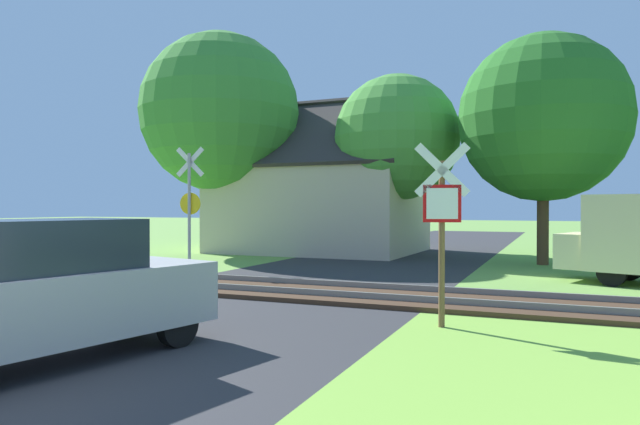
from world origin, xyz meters
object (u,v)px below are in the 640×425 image
at_px(house, 321,204).
at_px(tree_right, 543,118).
at_px(stop_sign_near, 442,219).
at_px(crossing_sign_far, 190,201).
at_px(parked_car, 52,290).
at_px(tree_left, 220,113).
at_px(tree_center, 397,138).

bearing_deg(house, tree_right, -13.26).
distance_m(stop_sign_near, crossing_sign_far, 9.45).
distance_m(stop_sign_near, house, 15.72).
distance_m(house, parked_car, 17.94).
xyz_separation_m(tree_left, tree_center, (7.37, 1.03, -1.28)).
height_order(stop_sign_near, tree_left, tree_left).
height_order(house, parked_car, house).
bearing_deg(stop_sign_near, crossing_sign_far, -43.82).
height_order(stop_sign_near, house, house).
bearing_deg(tree_left, stop_sign_near, -44.85).
bearing_deg(parked_car, house, 115.31).
relative_size(stop_sign_near, parked_car, 0.69).
bearing_deg(crossing_sign_far, parked_car, -73.93).
xyz_separation_m(tree_right, tree_center, (-5.33, 1.13, -0.28)).
bearing_deg(tree_center, parked_car, -90.20).
xyz_separation_m(crossing_sign_far, tree_right, (9.44, 6.60, 2.80)).
bearing_deg(tree_center, stop_sign_near, -71.81).
bearing_deg(tree_right, crossing_sign_far, -145.03).
distance_m(house, tree_right, 9.77).
xyz_separation_m(crossing_sign_far, tree_center, (4.12, 7.73, 2.52)).
distance_m(stop_sign_near, tree_center, 13.38).
distance_m(stop_sign_near, tree_right, 11.79).
xyz_separation_m(stop_sign_near, crossing_sign_far, (-8.20, 4.68, 0.36)).
bearing_deg(tree_right, parked_car, -109.54).
bearing_deg(parked_car, crossing_sign_far, 128.87).
relative_size(tree_center, parked_car, 1.65).
bearing_deg(crossing_sign_far, house, 78.18).
distance_m(tree_right, tree_center, 5.45).
xyz_separation_m(house, tree_center, (3.72, -1.22, 2.57)).
xyz_separation_m(crossing_sign_far, tree_left, (-3.25, 6.71, 3.80)).
relative_size(tree_right, parked_car, 1.80).
xyz_separation_m(crossing_sign_far, house, (0.40, 8.96, -0.05)).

